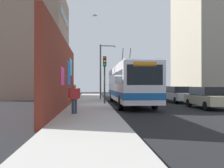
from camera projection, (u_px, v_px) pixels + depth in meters
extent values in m
plane|color=black|center=(109.00, 106.00, 19.86)|extent=(80.00, 80.00, 0.00)
cube|color=#ADA8A0|center=(90.00, 105.00, 19.73)|extent=(48.00, 3.20, 0.15)
cube|color=maroon|center=(63.00, 75.00, 15.99)|extent=(14.76, 0.30, 4.77)
cube|color=#F2338C|center=(63.00, 76.00, 14.52)|extent=(1.62, 0.02, 1.10)
cube|color=blue|center=(69.00, 73.00, 18.56)|extent=(2.03, 0.02, 1.76)
cube|color=orange|center=(69.00, 94.00, 18.90)|extent=(1.86, 0.02, 0.78)
cube|color=#33D8E5|center=(71.00, 67.00, 20.18)|extent=(2.00, 0.02, 1.41)
cube|color=gray|center=(34.00, 46.00, 32.16)|extent=(11.51, 8.19, 13.89)
cube|color=black|center=(65.00, 65.00, 32.49)|extent=(9.79, 0.04, 1.10)
cube|color=black|center=(65.00, 42.00, 32.50)|extent=(9.79, 0.04, 1.10)
cube|color=black|center=(65.00, 18.00, 32.52)|extent=(9.79, 0.04, 1.10)
cube|color=#9E937F|center=(210.00, 38.00, 37.55)|extent=(12.21, 8.46, 18.31)
cube|color=silver|center=(129.00, 84.00, 20.84)|extent=(12.59, 2.63, 2.79)
cube|color=silver|center=(129.00, 67.00, 20.85)|extent=(12.08, 2.42, 0.12)
cube|color=#1959A5|center=(129.00, 93.00, 20.84)|extent=(12.61, 2.65, 0.44)
cube|color=black|center=(145.00, 75.00, 14.59)|extent=(0.04, 2.24, 1.26)
cube|color=black|center=(129.00, 79.00, 20.84)|extent=(11.58, 2.66, 0.89)
cube|color=orange|center=(145.00, 64.00, 14.61)|extent=(0.06, 1.45, 0.28)
cylinder|color=black|center=(130.00, 60.00, 22.76)|extent=(1.43, 0.06, 2.00)
cylinder|color=black|center=(122.00, 59.00, 22.70)|extent=(1.43, 0.06, 2.00)
cylinder|color=black|center=(155.00, 102.00, 16.92)|extent=(1.00, 0.28, 1.00)
cylinder|color=black|center=(121.00, 102.00, 16.72)|extent=(1.00, 0.28, 1.00)
cylinder|color=black|center=(134.00, 97.00, 24.95)|extent=(1.00, 0.28, 1.00)
cylinder|color=black|center=(112.00, 97.00, 24.75)|extent=(1.00, 0.28, 1.00)
cube|color=#C6B793|center=(208.00, 100.00, 17.38)|extent=(4.34, 1.90, 0.66)
cube|color=black|center=(208.00, 91.00, 17.47)|extent=(2.60, 1.71, 0.60)
cylinder|color=black|center=(206.00, 106.00, 15.88)|extent=(0.64, 0.22, 0.64)
cylinder|color=black|center=(210.00, 103.00, 18.87)|extent=(0.64, 0.22, 0.64)
cylinder|color=black|center=(189.00, 103.00, 18.73)|extent=(0.64, 0.22, 0.64)
cube|color=#B7B7BC|center=(178.00, 96.00, 23.44)|extent=(4.84, 1.82, 0.66)
cube|color=black|center=(178.00, 89.00, 23.54)|extent=(2.90, 1.64, 0.60)
cylinder|color=black|center=(193.00, 100.00, 21.92)|extent=(0.64, 0.22, 0.64)
cylinder|color=black|center=(176.00, 100.00, 21.78)|extent=(0.64, 0.22, 0.64)
cylinder|color=black|center=(180.00, 98.00, 25.10)|extent=(0.64, 0.22, 0.64)
cylinder|color=black|center=(165.00, 98.00, 24.96)|extent=(0.64, 0.22, 0.64)
cube|color=black|center=(160.00, 94.00, 29.70)|extent=(4.52, 1.91, 0.66)
cube|color=black|center=(160.00, 89.00, 29.79)|extent=(2.71, 1.72, 0.60)
cylinder|color=black|center=(171.00, 97.00, 28.28)|extent=(0.64, 0.22, 0.64)
cylinder|color=black|center=(156.00, 97.00, 28.14)|extent=(0.64, 0.22, 0.64)
cylinder|color=black|center=(163.00, 96.00, 31.26)|extent=(0.64, 0.22, 0.64)
cylinder|color=black|center=(150.00, 96.00, 31.11)|extent=(0.64, 0.22, 0.64)
cylinder|color=#2D3F59|center=(76.00, 106.00, 13.07)|extent=(0.14, 0.14, 0.79)
cylinder|color=#2D3F59|center=(73.00, 106.00, 13.06)|extent=(0.14, 0.14, 0.79)
cube|color=#BF3333|center=(74.00, 94.00, 13.07)|extent=(0.22, 0.46, 0.59)
cylinder|color=#BF3333|center=(79.00, 93.00, 13.09)|extent=(0.09, 0.09, 0.56)
cylinder|color=#BF3333|center=(69.00, 93.00, 13.05)|extent=(0.09, 0.09, 0.56)
sphere|color=#936B4C|center=(74.00, 86.00, 13.07)|extent=(0.21, 0.21, 0.21)
cylinder|color=#2D382D|center=(105.00, 80.00, 20.35)|extent=(0.14, 0.14, 4.01)
cube|color=black|center=(105.00, 61.00, 20.14)|extent=(0.20, 0.28, 0.84)
sphere|color=red|center=(105.00, 58.00, 20.03)|extent=(0.18, 0.18, 0.18)
sphere|color=yellow|center=(105.00, 61.00, 20.03)|extent=(0.18, 0.18, 0.18)
sphere|color=green|center=(105.00, 65.00, 20.03)|extent=(0.18, 0.18, 0.18)
cylinder|color=#4C4C51|center=(100.00, 72.00, 27.20)|extent=(0.18, 0.18, 6.19)
cylinder|color=#4C4C51|center=(108.00, 46.00, 27.28)|extent=(0.10, 1.61, 0.10)
ellipsoid|color=silver|center=(115.00, 46.00, 27.35)|extent=(0.44, 0.28, 0.20)
ellipsoid|color=slate|center=(95.00, 16.00, 24.99)|extent=(0.32, 0.14, 0.12)
cube|color=slate|center=(96.00, 15.00, 25.00)|extent=(0.20, 0.23, 0.20)
cube|color=slate|center=(94.00, 15.00, 24.98)|extent=(0.20, 0.23, 0.20)
cylinder|color=black|center=(121.00, 110.00, 16.41)|extent=(1.81, 1.81, 0.00)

